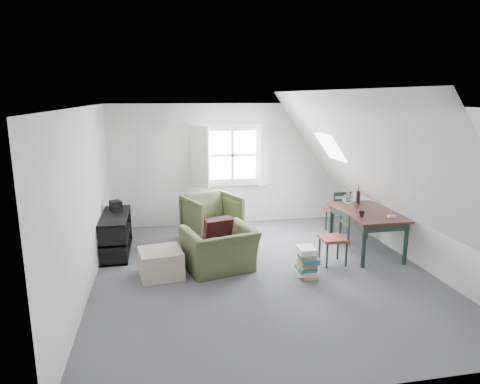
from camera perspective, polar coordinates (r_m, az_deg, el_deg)
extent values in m
plane|color=#4F4F54|center=(6.66, 3.09, -10.71)|extent=(5.50, 5.50, 0.00)
plane|color=white|center=(6.12, 3.38, 11.33)|extent=(5.50, 5.50, 0.00)
plane|color=silver|center=(8.92, -1.07, 3.69)|extent=(5.00, 0.00, 5.00)
plane|color=silver|center=(3.78, 13.54, -9.28)|extent=(5.00, 0.00, 5.00)
plane|color=silver|center=(6.17, -19.92, -1.13)|extent=(0.00, 5.50, 5.50)
plane|color=silver|center=(7.29, 22.67, 0.67)|extent=(0.00, 5.50, 5.50)
plane|color=white|center=(5.99, -11.28, 4.12)|extent=(3.19, 5.50, 4.48)
plane|color=white|center=(6.72, 16.25, 4.76)|extent=(3.19, 5.50, 4.48)
cube|color=white|center=(8.87, -1.06, 4.94)|extent=(1.30, 0.04, 1.30)
cube|color=white|center=(8.62, -5.35, 4.67)|extent=(0.35, 0.35, 1.25)
cube|color=white|center=(8.85, 3.48, 4.91)|extent=(0.35, 0.35, 1.25)
cube|color=white|center=(8.86, -1.05, 4.93)|extent=(1.00, 0.02, 1.00)
cube|color=white|center=(8.84, -1.02, 4.92)|extent=(1.08, 0.04, 0.05)
cube|color=white|center=(8.84, -1.02, 4.92)|extent=(0.05, 0.04, 1.08)
cube|color=white|center=(7.90, 11.97, 5.88)|extent=(0.35, 0.75, 0.47)
imported|color=#424C29|center=(6.78, -2.75, -10.27)|extent=(1.22, 1.13, 0.67)
imported|color=#424C29|center=(8.17, -3.75, -6.21)|extent=(1.19, 1.21, 0.85)
cube|color=black|center=(6.72, -2.99, -5.18)|extent=(0.50, 0.37, 0.46)
cube|color=tan|center=(6.58, -10.52, -9.29)|extent=(0.69, 0.69, 0.41)
cube|color=#361811|center=(7.60, 16.56, -2.58)|extent=(0.88, 1.46, 0.04)
cube|color=#1B2E26|center=(7.62, 16.52, -3.15)|extent=(0.78, 1.36, 0.12)
cylinder|color=#1B2E26|center=(6.99, 16.17, -7.02)|extent=(0.07, 0.07, 0.69)
cylinder|color=#1B2E26|center=(7.34, 21.23, -6.45)|extent=(0.07, 0.07, 0.69)
cylinder|color=#1B2E26|center=(8.11, 12.03, -4.05)|extent=(0.07, 0.07, 0.69)
cylinder|color=#1B2E26|center=(8.42, 16.56, -3.71)|extent=(0.07, 0.07, 0.69)
sphere|color=silver|center=(7.89, 14.16, -0.94)|extent=(0.20, 0.20, 0.20)
cylinder|color=silver|center=(7.87, 14.21, -0.05)|extent=(0.06, 0.06, 0.11)
cylinder|color=black|center=(8.09, 15.48, -0.66)|extent=(0.07, 0.07, 0.22)
cylinder|color=#3F2D1E|center=(8.04, 15.58, 1.04)|extent=(0.03, 0.05, 0.40)
cylinder|color=#3F2D1E|center=(8.05, 15.63, 1.05)|extent=(0.04, 0.05, 0.40)
cylinder|color=#3F2D1E|center=(8.03, 15.55, 1.02)|extent=(0.05, 0.07, 0.39)
imported|color=black|center=(7.23, 15.89, -3.16)|extent=(0.10, 0.10, 0.09)
cube|color=white|center=(7.31, 19.58, -3.09)|extent=(0.12, 0.09, 0.04)
cube|color=maroon|center=(8.61, 12.89, -2.50)|extent=(0.41, 0.41, 0.05)
cylinder|color=#1B2E26|center=(8.88, 13.37, -3.58)|extent=(0.03, 0.03, 0.42)
cylinder|color=#1B2E26|center=(8.60, 14.26, -4.18)|extent=(0.03, 0.03, 0.42)
cylinder|color=#1B2E26|center=(8.76, 11.40, -3.73)|extent=(0.03, 0.03, 0.42)
cylinder|color=#1B2E26|center=(8.47, 12.24, -4.33)|extent=(0.03, 0.03, 0.42)
cylinder|color=#1B2E26|center=(8.47, 14.48, -1.36)|extent=(0.03, 0.03, 0.44)
cylinder|color=#1B2E26|center=(8.33, 12.43, -1.48)|extent=(0.03, 0.03, 0.44)
cube|color=#1B2E26|center=(8.36, 13.52, -0.26)|extent=(0.33, 0.03, 0.08)
cube|color=#1B2E26|center=(8.39, 13.48, -1.10)|extent=(0.33, 0.03, 0.06)
cube|color=maroon|center=(7.01, 12.33, -6.08)|extent=(0.40, 0.40, 0.05)
cylinder|color=#1B2E26|center=(7.16, 10.56, -7.47)|extent=(0.03, 0.03, 0.41)
cylinder|color=#1B2E26|center=(7.28, 12.93, -7.24)|extent=(0.03, 0.03, 0.41)
cylinder|color=#1B2E26|center=(6.88, 11.53, -8.35)|extent=(0.03, 0.03, 0.41)
cylinder|color=#1B2E26|center=(7.01, 13.98, -8.09)|extent=(0.03, 0.03, 0.41)
cylinder|color=#1B2E26|center=(7.16, 13.23, -3.99)|extent=(0.03, 0.03, 0.42)
cylinder|color=#1B2E26|center=(6.88, 14.31, -4.73)|extent=(0.03, 0.03, 0.42)
cube|color=#1B2E26|center=(6.97, 13.83, -3.02)|extent=(0.03, 0.32, 0.08)
cube|color=#1B2E26|center=(7.00, 13.78, -3.98)|extent=(0.03, 0.32, 0.06)
cube|color=black|center=(7.77, -16.05, -7.59)|extent=(0.44, 1.32, 0.03)
cube|color=black|center=(7.67, -16.20, -5.39)|extent=(0.44, 1.32, 0.03)
cube|color=black|center=(7.58, -16.35, -3.02)|extent=(0.44, 1.32, 0.03)
cube|color=black|center=(7.07, -16.64, -6.98)|extent=(0.44, 0.03, 0.66)
cube|color=black|center=(8.28, -15.81, -4.03)|extent=(0.44, 0.03, 0.66)
cube|color=#264C99|center=(7.37, -16.36, -7.72)|extent=(0.20, 0.22, 0.24)
cube|color=red|center=(7.84, -16.04, -6.48)|extent=(0.20, 0.26, 0.24)
cube|color=white|center=(7.42, -16.40, -4.94)|extent=(0.20, 0.24, 0.22)
cube|color=black|center=(7.80, -16.23, -1.84)|extent=(0.25, 0.28, 0.19)
cube|color=#B29933|center=(6.61, 9.05, -10.87)|extent=(0.24, 0.31, 0.04)
cube|color=white|center=(6.60, 8.74, -10.54)|extent=(0.30, 0.34, 0.04)
cube|color=white|center=(6.58, 9.18, -10.26)|extent=(0.25, 0.34, 0.04)
cube|color=#337F4C|center=(6.55, 8.69, -10.01)|extent=(0.25, 0.32, 0.03)
cube|color=#264C99|center=(6.53, 8.99, -9.83)|extent=(0.28, 0.35, 0.03)
cube|color=#B29933|center=(6.54, 8.91, -9.51)|extent=(0.24, 0.31, 0.03)
cube|color=#B29933|center=(6.54, 8.92, -9.17)|extent=(0.28, 0.34, 0.04)
cube|color=#264C99|center=(6.50, 9.29, -8.95)|extent=(0.28, 0.35, 0.04)
cube|color=#264C99|center=(6.48, 9.11, -8.65)|extent=(0.28, 0.34, 0.04)
cube|color=#B29933|center=(6.51, 8.88, -8.15)|extent=(0.25, 0.32, 0.04)
cube|color=white|center=(6.48, 8.81, -7.83)|extent=(0.26, 0.30, 0.05)
cube|color=white|center=(6.48, 8.86, -7.46)|extent=(0.26, 0.31, 0.04)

